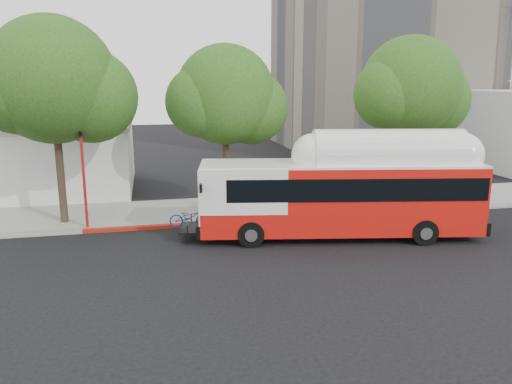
{
  "coord_description": "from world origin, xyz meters",
  "views": [
    {
      "loc": [
        -4.86,
        -19.12,
        6.88
      ],
      "look_at": [
        -0.07,
        3.0,
        1.74
      ],
      "focal_mm": 35.0,
      "sensor_mm": 36.0,
      "label": 1
    }
  ],
  "objects": [
    {
      "name": "ground",
      "position": [
        0.0,
        0.0,
        0.0
      ],
      "size": [
        120.0,
        120.0,
        0.0
      ],
      "primitive_type": "plane",
      "color": "black",
      "rests_on": "ground"
    },
    {
      "name": "sidewalk",
      "position": [
        0.0,
        6.5,
        0.07
      ],
      "size": [
        60.0,
        5.0,
        0.15
      ],
      "primitive_type": "cube",
      "color": "gray",
      "rests_on": "ground"
    },
    {
      "name": "curb_strip",
      "position": [
        0.0,
        3.9,
        0.07
      ],
      "size": [
        60.0,
        0.3,
        0.15
      ],
      "primitive_type": "cube",
      "color": "gray",
      "rests_on": "ground"
    },
    {
      "name": "red_curb_segment",
      "position": [
        -3.0,
        3.9,
        0.08
      ],
      "size": [
        10.0,
        0.32,
        0.16
      ],
      "primitive_type": "cube",
      "color": "#9E1B11",
      "rests_on": "ground"
    },
    {
      "name": "street_tree_left",
      "position": [
        -8.53,
        5.56,
        6.6
      ],
      "size": [
        6.67,
        5.8,
        9.74
      ],
      "color": "#2D2116",
      "rests_on": "ground"
    },
    {
      "name": "street_tree_mid",
      "position": [
        -0.59,
        6.06,
        5.91
      ],
      "size": [
        5.75,
        5.0,
        8.62
      ],
      "color": "#2D2116",
      "rests_on": "ground"
    },
    {
      "name": "street_tree_right",
      "position": [
        9.44,
        5.86,
        6.26
      ],
      "size": [
        6.21,
        5.4,
        9.18
      ],
      "color": "#2D2116",
      "rests_on": "ground"
    },
    {
      "name": "transit_bus",
      "position": [
        3.31,
        0.84,
        1.8
      ],
      "size": [
        13.22,
        4.7,
        3.85
      ],
      "rotation": [
        0.0,
        0.0,
        -0.18
      ],
      "color": "red",
      "rests_on": "ground"
    },
    {
      "name": "signal_pole",
      "position": [
        -7.82,
        4.26,
        2.37
      ],
      "size": [
        0.13,
        0.44,
        4.62
      ],
      "color": "red",
      "rests_on": "ground"
    }
  ]
}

